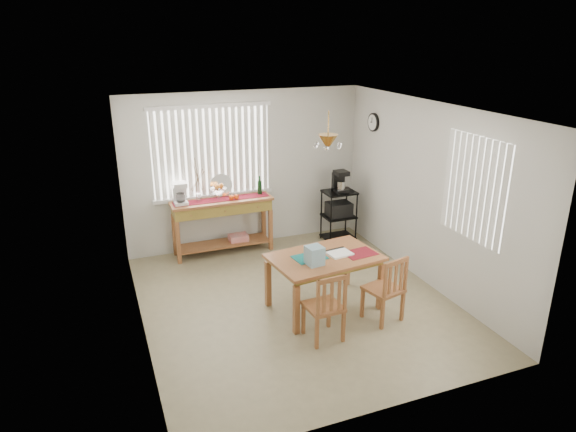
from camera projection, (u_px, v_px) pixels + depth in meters
name	position (u px, v px, depth m)	size (l,w,h in m)	color
ground	(296.00, 303.00, 6.98)	(4.00, 4.50, 0.01)	gray
room_shell	(296.00, 182.00, 6.41)	(4.20, 4.70, 2.70)	silver
sideboard	(223.00, 213.00, 8.33)	(1.64, 0.46, 0.92)	#9B5F34
sideboard_items	(204.00, 192.00, 8.12)	(1.55, 0.39, 0.70)	maroon
wire_cart	(339.00, 211.00, 8.86)	(0.53, 0.42, 0.90)	black
cart_items	(340.00, 182.00, 8.68)	(0.21, 0.25, 0.37)	black
dining_table	(325.00, 262.00, 6.64)	(1.48, 1.05, 0.74)	#9B5F34
table_items	(321.00, 255.00, 6.43)	(1.11, 0.48, 0.24)	#126A68
chair_left	(325.00, 307.00, 6.00)	(0.43, 0.43, 0.89)	#9B5F34
chair_right	(386.00, 289.00, 6.40)	(0.50, 0.50, 0.90)	#9B5F34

